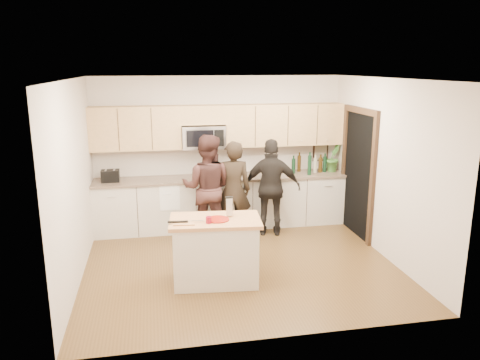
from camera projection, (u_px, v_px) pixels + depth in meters
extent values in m
plane|color=brown|center=(240.00, 263.00, 6.98)|extent=(4.50, 4.50, 0.00)
cube|color=#C1B3A4|center=(219.00, 151.00, 8.56)|extent=(4.50, 0.02, 2.70)
cube|color=#C1B3A4|center=(276.00, 220.00, 4.75)|extent=(4.50, 0.02, 2.70)
cube|color=#C1B3A4|center=(74.00, 183.00, 6.25)|extent=(0.02, 4.00, 2.70)
cube|color=#C1B3A4|center=(386.00, 169.00, 7.07)|extent=(0.02, 4.00, 2.70)
cube|color=white|center=(240.00, 79.00, 6.33)|extent=(4.50, 4.00, 0.02)
cube|color=beige|center=(222.00, 203.00, 8.48)|extent=(4.50, 0.62, 0.90)
cube|color=#7D6953|center=(222.00, 178.00, 8.36)|extent=(4.50, 0.66, 0.04)
cube|color=tan|center=(135.00, 128.00, 8.02)|extent=(1.55, 0.33, 0.75)
cube|color=tan|center=(284.00, 125.00, 8.51)|extent=(2.17, 0.33, 0.75)
cube|color=tan|center=(203.00, 115.00, 8.19)|extent=(0.78, 0.33, 0.33)
cube|color=silver|center=(203.00, 137.00, 8.25)|extent=(0.76, 0.40, 0.40)
cube|color=black|center=(200.00, 139.00, 8.04)|extent=(0.47, 0.01, 0.29)
cube|color=black|center=(219.00, 138.00, 8.10)|extent=(0.17, 0.01, 0.29)
cube|color=black|center=(358.00, 175.00, 7.99)|extent=(0.02, 1.05, 2.10)
cube|color=#322013|center=(373.00, 183.00, 7.44)|extent=(0.06, 0.10, 2.10)
cube|color=#322013|center=(344.00, 168.00, 8.54)|extent=(0.06, 0.10, 2.10)
cube|color=#322013|center=(361.00, 110.00, 7.73)|extent=(0.06, 1.25, 0.10)
cube|color=black|center=(320.00, 151.00, 8.92)|extent=(0.30, 0.03, 0.38)
cube|color=tan|center=(321.00, 151.00, 8.91)|extent=(0.24, 0.00, 0.32)
cube|color=white|center=(170.00, 197.00, 7.95)|extent=(0.34, 0.01, 0.48)
cube|color=white|center=(169.00, 179.00, 8.18)|extent=(0.34, 0.60, 0.01)
cube|color=beige|center=(216.00, 252.00, 6.30)|extent=(1.16, 0.75, 0.85)
cube|color=#A77045|center=(215.00, 221.00, 6.19)|extent=(1.26, 0.81, 0.05)
cylinder|color=maroon|center=(218.00, 219.00, 6.14)|extent=(0.30, 0.30, 0.02)
cube|color=silver|center=(229.00, 207.00, 6.25)|extent=(0.08, 0.05, 0.24)
cube|color=black|center=(229.00, 197.00, 6.22)|extent=(0.10, 0.05, 0.02)
cylinder|color=maroon|center=(209.00, 220.00, 6.01)|extent=(0.07, 0.07, 0.09)
cube|color=#A77045|center=(184.00, 223.00, 6.00)|extent=(0.30, 0.22, 0.02)
cube|color=black|center=(178.00, 222.00, 5.99)|extent=(0.26, 0.06, 0.02)
cube|color=silver|center=(196.00, 221.00, 6.05)|extent=(0.21, 0.04, 0.01)
cube|color=black|center=(110.00, 176.00, 7.97)|extent=(0.30, 0.20, 0.20)
cube|color=silver|center=(106.00, 170.00, 7.93)|extent=(0.03, 0.14, 0.00)
cube|color=silver|center=(114.00, 170.00, 7.96)|extent=(0.03, 0.14, 0.00)
cylinder|color=black|center=(293.00, 164.00, 8.58)|extent=(0.07, 0.07, 0.33)
cylinder|color=#322109|center=(299.00, 162.00, 8.72)|extent=(0.07, 0.07, 0.36)
cylinder|color=#ADA988|center=(315.00, 164.00, 8.64)|extent=(0.07, 0.07, 0.33)
cylinder|color=black|center=(325.00, 163.00, 8.69)|extent=(0.07, 0.07, 0.35)
cylinder|color=#322109|center=(320.00, 163.00, 8.66)|extent=(0.07, 0.07, 0.34)
cylinder|color=black|center=(310.00, 164.00, 8.44)|extent=(0.07, 0.07, 0.42)
imported|color=#3E732E|center=(333.00, 158.00, 8.72)|extent=(0.36, 0.37, 0.52)
imported|color=black|center=(233.00, 190.00, 7.84)|extent=(0.63, 0.43, 1.68)
imported|color=#341C1A|center=(207.00, 188.00, 7.78)|extent=(1.04, 0.91, 1.79)
imported|color=black|center=(272.00, 188.00, 8.00)|extent=(1.05, 0.62, 1.68)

